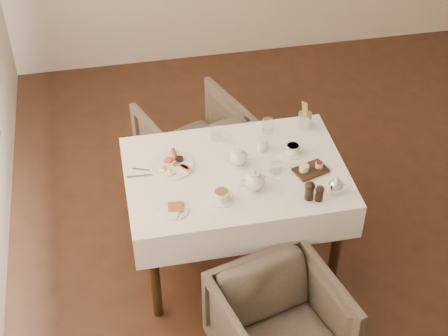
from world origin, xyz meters
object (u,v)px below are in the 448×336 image
table (235,186)px  teapot_centre (238,156)px  breakfast_plate (172,164)px  armchair_near (280,327)px  armchair_far (194,144)px

table → teapot_centre: size_ratio=8.71×
table → teapot_centre: 0.19m
breakfast_plate → table: bearing=5.0°
table → armchair_near: bearing=-84.0°
table → armchair_near: table is taller
armchair_far → breakfast_plate: (-0.24, -0.73, 0.46)m
armchair_far → teapot_centre: bearing=79.0°
armchair_far → breakfast_plate: breakfast_plate is taller
armchair_near → armchair_far: size_ratio=0.96×
armchair_far → teapot_centre: teapot_centre is taller
table → armchair_far: (-0.12, 0.85, -0.33)m
table → breakfast_plate: size_ratio=4.88×
armchair_near → teapot_centre: 1.00m
armchair_near → teapot_centre: (-0.06, 0.85, 0.52)m
armchair_near → teapot_centre: size_ratio=4.41×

